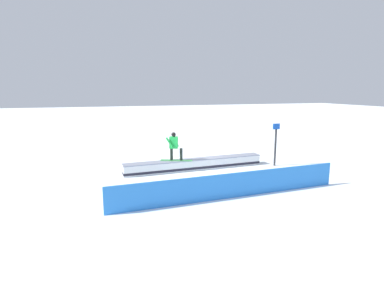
% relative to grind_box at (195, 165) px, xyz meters
% --- Properties ---
extents(ground_plane, '(120.00, 120.00, 0.00)m').
position_rel_grind_box_xyz_m(ground_plane, '(0.00, 0.00, -0.25)').
color(ground_plane, white).
extents(grind_box, '(7.26, 0.94, 0.54)m').
position_rel_grind_box_xyz_m(grind_box, '(0.00, 0.00, 0.00)').
color(grind_box, white).
rests_on(grind_box, ground_plane).
extents(snowboarder, '(1.57, 0.88, 1.40)m').
position_rel_grind_box_xyz_m(snowboarder, '(1.07, 0.01, 1.05)').
color(snowboarder, '#389146').
rests_on(snowboarder, grind_box).
extents(safety_fence, '(9.23, 0.46, 0.95)m').
position_rel_grind_box_xyz_m(safety_fence, '(0.00, 4.31, 0.23)').
color(safety_fence, '#2B7DDD').
rests_on(safety_fence, ground_plane).
extents(trail_marker, '(0.40, 0.10, 2.25)m').
position_rel_grind_box_xyz_m(trail_marker, '(-4.27, 0.58, 0.95)').
color(trail_marker, '#262628').
rests_on(trail_marker, ground_plane).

